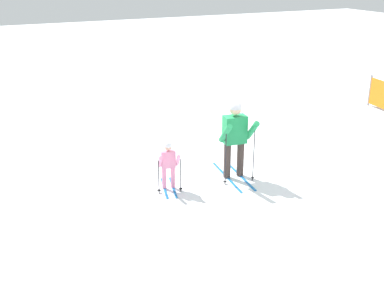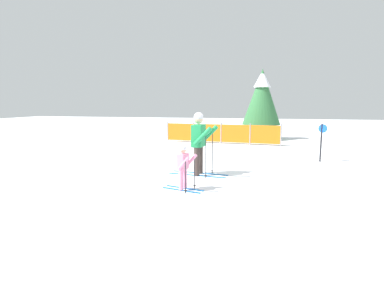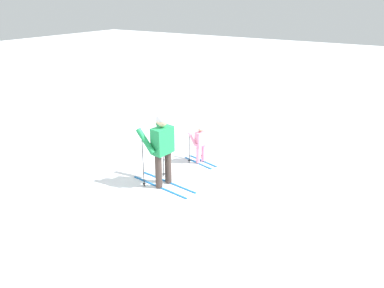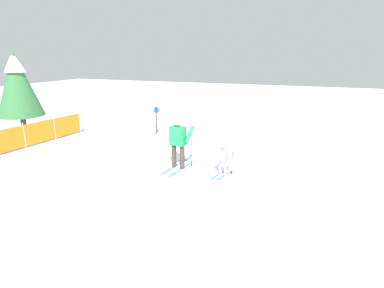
# 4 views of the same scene
# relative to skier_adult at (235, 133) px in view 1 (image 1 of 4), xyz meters

# --- Properties ---
(ground_plane) EXTENTS (60.00, 60.00, 0.00)m
(ground_plane) POSITION_rel_skier_adult_xyz_m (0.01, 0.16, -1.02)
(ground_plane) COLOR white
(skier_adult) EXTENTS (1.65, 0.77, 1.72)m
(skier_adult) POSITION_rel_skier_adult_xyz_m (0.00, 0.00, 0.00)
(skier_adult) COLOR #1966B2
(skier_adult) RESTS_ON ground_plane
(skier_child) EXTENTS (1.00, 0.53, 1.04)m
(skier_child) POSITION_rel_skier_adult_xyz_m (-0.07, -1.50, -0.43)
(skier_child) COLOR #1966B2
(skier_child) RESTS_ON ground_plane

